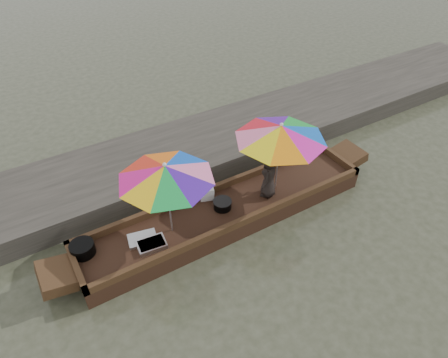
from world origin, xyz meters
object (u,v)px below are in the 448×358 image
umbrella_bow (169,199)px  tray_scallop (142,239)px  vendor (269,176)px  umbrella_stern (278,157)px  boat_hull (227,214)px  supply_bag (207,193)px  cooking_pot (82,249)px  tray_crayfish (152,245)px  charcoal_grill (222,205)px

umbrella_bow → tray_scallop: bearing=174.7°
vendor → umbrella_bow: umbrella_bow is taller
tray_scallop → umbrella_stern: size_ratio=0.28×
boat_hull → tray_scallop: tray_scallop is taller
supply_bag → vendor: (1.12, -0.55, 0.36)m
cooking_pot → umbrella_stern: (3.93, -0.30, 0.66)m
umbrella_bow → umbrella_stern: (2.37, 0.00, 0.00)m
tray_crayfish → charcoal_grill: bearing=7.3°
boat_hull → tray_crayfish: 1.69m
cooking_pot → umbrella_bow: size_ratio=0.25×
boat_hull → vendor: 1.14m
tray_crayfish → supply_bag: 1.60m
cooking_pot → supply_bag: supply_bag is taller
cooking_pot → vendor: vendor is taller
cooking_pot → tray_crayfish: bearing=-23.7°
vendor → umbrella_bow: size_ratio=0.59×
tray_crayfish → supply_bag: (1.47, 0.62, 0.09)m
tray_crayfish → vendor: vendor is taller
boat_hull → umbrella_bow: size_ratio=3.59×
vendor → umbrella_bow: 2.13m
vendor → umbrella_bow: (-2.10, 0.10, 0.29)m
tray_crayfish → umbrella_bow: bearing=19.8°
cooking_pot → vendor: (3.66, -0.40, 0.38)m
boat_hull → cooking_pot: 2.77m
tray_crayfish → charcoal_grill: (1.59, 0.20, 0.04)m
tray_crayfish → charcoal_grill: size_ratio=1.45×
boat_hull → umbrella_bow: umbrella_bow is taller
vendor → tray_scallop: bearing=-40.5°
boat_hull → vendor: bearing=-6.2°
boat_hull → tray_scallop: bearing=178.3°
cooking_pot → charcoal_grill: (2.66, -0.27, -0.03)m
cooking_pot → umbrella_stern: size_ratio=0.24×
charcoal_grill → vendor: bearing=-7.5°
boat_hull → cooking_pot: cooking_pot is taller
vendor → umbrella_stern: umbrella_stern is taller
vendor → umbrella_bow: bearing=-39.9°
vendor → supply_bag: bearing=-63.4°
tray_crayfish → umbrella_bow: (0.48, 0.17, 0.73)m
tray_crayfish → tray_scallop: size_ratio=1.00×
boat_hull → cooking_pot: size_ratio=14.11×
vendor → umbrella_stern: bearing=163.4°
charcoal_grill → supply_bag: (-0.12, 0.42, 0.05)m
supply_bag → umbrella_stern: umbrella_stern is taller
boat_hull → umbrella_stern: 1.52m
charcoal_grill → supply_bag: 0.44m
cooking_pot → vendor: size_ratio=0.43×
umbrella_bow → charcoal_grill: bearing=1.6°
boat_hull → supply_bag: supply_bag is taller
supply_bag → umbrella_bow: size_ratio=0.17×
boat_hull → tray_scallop: size_ratio=11.83×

